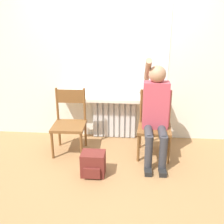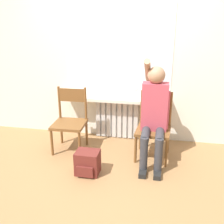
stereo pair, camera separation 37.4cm
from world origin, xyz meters
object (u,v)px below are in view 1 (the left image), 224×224
Objects in this scene: chair_left at (69,122)px; person at (156,110)px; cat at (148,91)px; chair_right at (155,125)px; backpack at (93,164)px.

person is (1.21, -0.11, 0.26)m from chair_left.
chair_left is 0.66× the size of person.
person is 0.56m from cat.
person is at bearing -80.86° from cat.
chair_right is 1.03m from backpack.
chair_left is 1.26m from cat.
chair_left is 1.21m from chair_right.
chair_right is 2.15× the size of cat.
backpack is at bearing -123.23° from cat.
chair_left and chair_right have the same top height.
chair_right is 0.66× the size of person.
backpack is at bearing -137.72° from chair_right.
chair_left is 0.81m from backpack.
backpack is (-0.78, -0.61, -0.31)m from chair_right.
chair_right is 3.06× the size of backpack.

